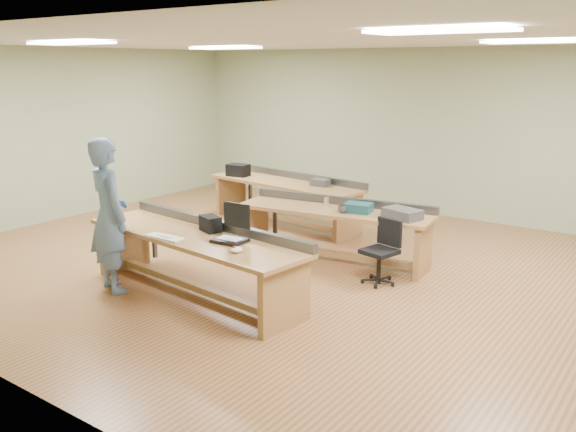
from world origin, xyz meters
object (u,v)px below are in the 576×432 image
object	(u,v)px
workbench_mid	(335,222)
parts_bin_grey	(402,214)
mug	(342,209)
parts_bin_teal	(359,208)
person	(109,216)
laptop_base	(230,240)
workbench_back	(286,192)
camera_bag	(210,224)
workbench_front	(196,249)
drinks_can	(327,202)
task_chair	(381,260)

from	to	relation	value
workbench_mid	parts_bin_grey	bearing A→B (deg)	-6.10
mug	parts_bin_grey	bearing A→B (deg)	13.01
parts_bin_teal	person	bearing A→B (deg)	-127.21
mug	laptop_base	bearing A→B (deg)	-99.19
laptop_base	workbench_back	bearing A→B (deg)	111.95
workbench_mid	person	size ratio (longest dim) A/B	1.50
workbench_mid	laptop_base	distance (m)	2.11
camera_bag	mug	size ratio (longest dim) A/B	2.19
workbench_front	laptop_base	xyz separation A→B (m)	(0.55, -0.01, 0.21)
workbench_mid	parts_bin_teal	xyz separation A→B (m)	(0.36, 0.01, 0.26)
laptop_base	camera_bag	distance (m)	0.54
workbench_front	drinks_can	distance (m)	2.21
laptop_base	camera_bag	world-z (taller)	camera_bag
workbench_back	camera_bag	bearing A→B (deg)	-63.16
parts_bin_teal	parts_bin_grey	distance (m)	0.64
task_chair	mug	distance (m)	0.95
workbench_front	workbench_mid	xyz separation A→B (m)	(0.66, 2.09, -0.01)
mug	camera_bag	bearing A→B (deg)	-114.98
task_chair	parts_bin_teal	distance (m)	0.91
person	parts_bin_grey	bearing A→B (deg)	-116.07
parts_bin_grey	mug	bearing A→B (deg)	-166.99
laptop_base	mug	xyz separation A→B (m)	(0.32, 1.95, 0.03)
parts_bin_teal	drinks_can	bearing A→B (deg)	175.16
workbench_mid	laptop_base	size ratio (longest dim) A/B	7.84
workbench_front	camera_bag	world-z (taller)	camera_bag
workbench_mid	mug	size ratio (longest dim) A/B	22.43
person	drinks_can	size ratio (longest dim) A/B	14.82
workbench_mid	camera_bag	world-z (taller)	camera_bag
parts_bin_grey	drinks_can	xyz separation A→B (m)	(-1.18, 0.02, -0.00)
person	drinks_can	distance (m)	3.00
person	drinks_can	bearing A→B (deg)	-99.55
workbench_front	drinks_can	world-z (taller)	drinks_can
workbench_mid	mug	world-z (taller)	workbench_mid
workbench_mid	parts_bin_teal	bearing A→B (deg)	-6.13
workbench_front	laptop_base	distance (m)	0.58
workbench_mid	parts_bin_teal	distance (m)	0.44
drinks_can	workbench_back	bearing A→B (deg)	142.66
workbench_mid	mug	xyz separation A→B (m)	(0.20, -0.15, 0.25)
workbench_front	workbench_mid	distance (m)	2.19
workbench_mid	person	xyz separation A→B (m)	(-1.61, -2.58, 0.39)
laptop_base	parts_bin_grey	world-z (taller)	parts_bin_grey
task_chair	parts_bin_grey	xyz separation A→B (m)	(0.04, 0.48, 0.52)
workbench_back	person	xyz separation A→B (m)	(0.14, -3.83, 0.38)
camera_bag	task_chair	size ratio (longest dim) A/B	0.34
mug	drinks_can	xyz separation A→B (m)	(-0.38, 0.21, 0.01)
laptop_base	mug	distance (m)	1.97
workbench_mid	drinks_can	xyz separation A→B (m)	(-0.18, 0.06, 0.26)
parts_bin_teal	mug	size ratio (longest dim) A/B	2.82
task_chair	drinks_can	size ratio (longest dim) A/B	6.42
person	task_chair	distance (m)	3.39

